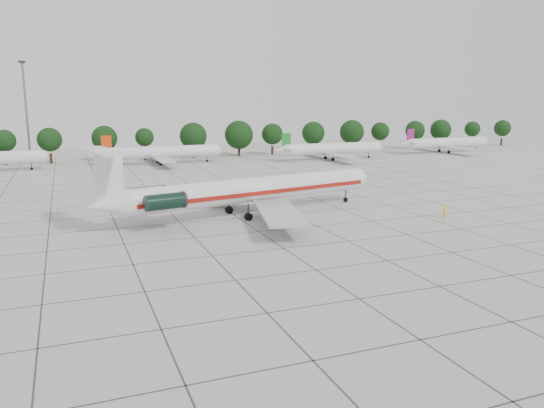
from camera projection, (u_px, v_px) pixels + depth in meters
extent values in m
plane|color=#B5B4AD|center=(259.00, 232.00, 64.92)|extent=(260.00, 260.00, 0.00)
cube|color=#383838|center=(224.00, 208.00, 78.62)|extent=(170.00, 170.00, 0.02)
cylinder|color=silver|center=(257.00, 189.00, 73.99)|extent=(36.77, 11.06, 3.38)
sphere|color=silver|center=(356.00, 178.00, 83.96)|extent=(3.38, 3.38, 3.38)
cone|color=silver|center=(107.00, 205.00, 62.62)|extent=(5.72, 4.38, 3.38)
cube|color=maroon|center=(251.00, 189.00, 75.44)|extent=(35.07, 7.60, 0.56)
cube|color=maroon|center=(264.00, 193.00, 72.64)|extent=(35.07, 7.60, 0.56)
cube|color=#B7BABC|center=(211.00, 191.00, 80.41)|extent=(13.03, 15.10, 0.31)
cube|color=#B7BABC|center=(279.00, 213.00, 65.32)|extent=(8.02, 16.03, 0.31)
cube|color=black|center=(149.00, 195.00, 67.77)|extent=(2.48, 1.78, 0.26)
cylinder|color=black|center=(147.00, 194.00, 68.36)|extent=(5.22, 2.94, 1.95)
cube|color=black|center=(163.00, 201.00, 64.00)|extent=(2.48, 1.78, 0.26)
cylinder|color=black|center=(165.00, 202.00, 63.42)|extent=(5.22, 2.94, 1.95)
cube|color=silver|center=(109.00, 175.00, 62.20)|extent=(3.27, 0.97, 6.15)
cube|color=silver|center=(101.00, 151.00, 61.26)|extent=(5.59, 12.67, 0.23)
cylinder|color=black|center=(346.00, 196.00, 83.36)|extent=(0.24, 0.24, 1.95)
cylinder|color=black|center=(346.00, 200.00, 83.48)|extent=(0.76, 0.43, 0.72)
cylinder|color=black|center=(229.00, 204.00, 74.94)|extent=(0.29, 0.29, 1.84)
cylinder|color=black|center=(229.00, 210.00, 75.10)|extent=(1.13, 0.82, 1.02)
cylinder|color=black|center=(248.00, 211.00, 70.58)|extent=(0.29, 0.29, 1.84)
cylinder|color=black|center=(248.00, 217.00, 70.74)|extent=(1.13, 0.82, 1.02)
imported|color=yellow|center=(444.00, 212.00, 71.71)|extent=(0.85, 0.81, 1.95)
cylinder|color=silver|center=(163.00, 152.00, 132.22)|extent=(27.20, 3.00, 3.00)
cube|color=#B7BABC|center=(159.00, 157.00, 132.09)|extent=(3.50, 27.20, 0.25)
cube|color=red|center=(106.00, 143.00, 126.91)|extent=(2.40, 0.25, 3.60)
cylinder|color=black|center=(158.00, 162.00, 134.37)|extent=(0.80, 0.45, 0.80)
cylinder|color=black|center=(161.00, 163.00, 130.35)|extent=(0.80, 0.45, 0.80)
cylinder|color=silver|center=(333.00, 149.00, 141.32)|extent=(27.20, 3.00, 3.00)
cube|color=#B7BABC|center=(329.00, 153.00, 141.19)|extent=(3.50, 27.20, 0.25)
cube|color=#1A7527|center=(286.00, 140.00, 136.02)|extent=(2.40, 0.25, 3.60)
cylinder|color=black|center=(325.00, 158.00, 143.48)|extent=(0.80, 0.45, 0.80)
cylinder|color=black|center=(333.00, 159.00, 139.46)|extent=(0.80, 0.45, 0.80)
cylinder|color=silver|center=(447.00, 143.00, 160.66)|extent=(27.20, 3.00, 3.00)
cube|color=#B7BABC|center=(444.00, 147.00, 160.54)|extent=(3.50, 27.20, 0.25)
cube|color=#89195E|center=(411.00, 135.00, 155.36)|extent=(2.40, 0.25, 3.60)
cylinder|color=black|center=(439.00, 151.00, 162.82)|extent=(0.80, 0.45, 0.80)
cylinder|color=black|center=(449.00, 152.00, 158.80)|extent=(0.80, 0.45, 0.80)
cylinder|color=#332114|center=(6.00, 160.00, 129.82)|extent=(0.70, 0.70, 2.50)
sphere|color=black|center=(4.00, 141.00, 128.90)|extent=(5.43, 5.43, 5.43)
cylinder|color=#332114|center=(51.00, 159.00, 133.46)|extent=(0.70, 0.70, 2.50)
sphere|color=black|center=(50.00, 140.00, 132.54)|extent=(5.99, 5.99, 5.99)
cylinder|color=#332114|center=(106.00, 157.00, 138.17)|extent=(0.70, 0.70, 2.50)
sphere|color=black|center=(105.00, 138.00, 137.24)|extent=(6.50, 6.50, 6.50)
cylinder|color=#332114|center=(145.00, 155.00, 141.81)|extent=(0.70, 0.70, 2.50)
sphere|color=black|center=(144.00, 137.00, 140.88)|extent=(4.93, 4.93, 4.93)
cylinder|color=#332114|center=(194.00, 153.00, 146.51)|extent=(0.70, 0.70, 2.50)
sphere|color=black|center=(193.00, 136.00, 145.59)|extent=(7.40, 7.40, 7.40)
cylinder|color=#332114|center=(239.00, 152.00, 151.22)|extent=(0.70, 0.70, 2.50)
sphere|color=black|center=(239.00, 135.00, 150.30)|extent=(8.08, 8.08, 8.08)
cylinder|color=#332114|center=(272.00, 150.00, 154.86)|extent=(0.70, 0.70, 2.50)
sphere|color=black|center=(272.00, 134.00, 153.94)|extent=(6.17, 6.17, 6.17)
cylinder|color=#332114|center=(313.00, 149.00, 159.57)|extent=(0.70, 0.70, 2.50)
sphere|color=black|center=(313.00, 133.00, 158.65)|extent=(6.82, 6.82, 6.82)
cylinder|color=#332114|center=(351.00, 147.00, 164.28)|extent=(0.70, 0.70, 2.50)
sphere|color=black|center=(352.00, 132.00, 163.35)|extent=(7.44, 7.44, 7.44)
cylinder|color=#332114|center=(380.00, 146.00, 167.91)|extent=(0.70, 0.70, 2.50)
sphere|color=black|center=(380.00, 131.00, 166.99)|extent=(5.66, 5.66, 5.66)
cylinder|color=#332114|center=(414.00, 145.00, 172.62)|extent=(0.70, 0.70, 2.50)
sphere|color=black|center=(415.00, 130.00, 171.70)|extent=(6.25, 6.25, 6.25)
cylinder|color=#332114|center=(440.00, 144.00, 176.26)|extent=(0.70, 0.70, 2.50)
sphere|color=black|center=(441.00, 130.00, 175.34)|extent=(6.79, 6.79, 6.79)
cylinder|color=#332114|center=(471.00, 143.00, 180.97)|extent=(0.70, 0.70, 2.50)
sphere|color=black|center=(472.00, 129.00, 180.05)|extent=(5.16, 5.16, 5.16)
cylinder|color=#332114|center=(501.00, 142.00, 185.68)|extent=(0.70, 0.70, 2.50)
sphere|color=black|center=(502.00, 128.00, 184.75)|extent=(5.68, 5.68, 5.68)
cylinder|color=slate|center=(26.00, 113.00, 135.84)|extent=(0.56, 0.56, 25.00)
cube|color=black|center=(22.00, 62.00, 133.37)|extent=(1.60, 1.60, 0.50)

